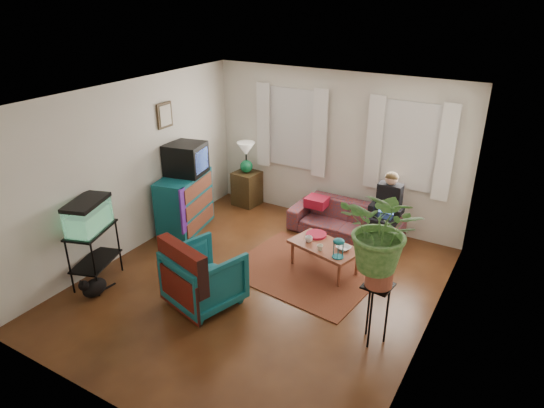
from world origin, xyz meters
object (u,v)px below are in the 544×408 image
Objects in this scene: dresser at (185,202)px; armchair at (204,274)px; side_table at (247,188)px; coffee_table at (324,257)px; plant_stand at (375,314)px; aquarium_stand at (95,256)px; sofa at (346,215)px.

dresser is 2.21m from armchair.
side_table is 0.60× the size of dresser.
side_table is 0.75× the size of armchair.
armchair reaches higher than side_table.
armchair is (1.26, -2.92, 0.11)m from side_table.
plant_stand is (1.16, -1.13, 0.18)m from coffee_table.
dresser reaches higher than coffee_table.
plant_stand is (3.75, -1.16, -0.10)m from dresser.
coffee_table is at bearing 17.18° from aquarium_stand.
plant_stand is at bearing -154.04° from armchair.
armchair is at bearing -5.61° from aquarium_stand.
sofa reaches higher than coffee_table.
armchair reaches higher than aquarium_stand.
plant_stand is (3.41, -2.55, 0.07)m from side_table.
side_table reaches higher than coffee_table.
armchair is at bearing -109.16° from coffee_table.
aquarium_stand reaches higher than side_table.
coffee_table is at bearing -12.18° from dresser.
sofa is 2.24× the size of aquarium_stand.
armchair is at bearing -66.74° from side_table.
dresser is 1.09× the size of coffee_table.
coffee_table is at bearing 135.56° from plant_stand.
coffee_table is at bearing -107.40° from armchair.
aquarium_stand is 3.22m from coffee_table.
plant_stand is at bearing -30.06° from coffee_table.
dresser reaches higher than side_table.
side_table is 0.65× the size of coffee_table.
sofa is 1.21m from coffee_table.
aquarium_stand is 3.84m from plant_stand.
aquarium_stand is 1.65m from armchair.
armchair is 0.86× the size of coffee_table.
armchair reaches higher than coffee_table.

